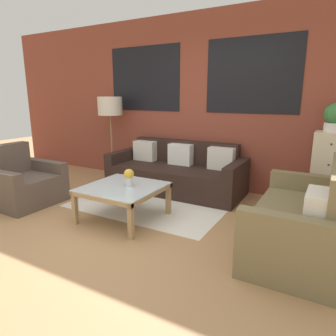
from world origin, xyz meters
TOP-DOWN VIEW (x-y plane):
  - ground_plane at (0.00, 0.00)m, footprint 16.00×16.00m
  - wall_back_brick at (0.00, 2.44)m, footprint 8.40×0.09m
  - rug at (-0.09, 1.19)m, footprint 2.14×1.40m
  - couch_dark at (-0.07, 1.95)m, footprint 2.18×0.88m
  - settee_vintage at (1.94, 0.79)m, footprint 0.80×1.57m
  - armchair_corner at (-1.69, 0.35)m, footprint 0.80×0.87m
  - coffee_table at (-0.09, 0.58)m, footprint 0.90×0.90m
  - floor_lamp at (-1.45, 2.02)m, footprint 0.43×0.43m
  - drawer_cabinet at (2.09, 2.18)m, footprint 0.42×0.38m
  - potted_plant at (2.09, 2.18)m, footprint 0.27×0.27m
  - flower_vase at (-0.03, 0.63)m, footprint 0.12×0.12m

SIDE VIEW (x-z plane):
  - ground_plane at x=0.00m, z-range 0.00..0.00m
  - rug at x=-0.09m, z-range 0.00..0.00m
  - armchair_corner at x=-1.69m, z-range -0.14..0.70m
  - couch_dark at x=-0.07m, z-range -0.11..0.67m
  - settee_vintage at x=1.94m, z-range -0.15..0.77m
  - coffee_table at x=-0.09m, z-range 0.15..0.58m
  - drawer_cabinet at x=2.09m, z-range 0.00..1.06m
  - flower_vase at x=-0.03m, z-range 0.45..0.66m
  - potted_plant at x=2.09m, z-range 1.06..1.43m
  - floor_lamp at x=-1.45m, z-range 0.54..2.04m
  - wall_back_brick at x=0.00m, z-range 0.01..2.81m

